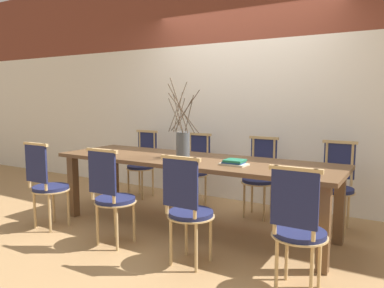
{
  "coord_description": "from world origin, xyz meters",
  "views": [
    {
      "loc": [
        1.95,
        -3.27,
        1.36
      ],
      "look_at": [
        0.0,
        0.0,
        0.9
      ],
      "focal_mm": 35.0,
      "sensor_mm": 36.0,
      "label": 1
    }
  ],
  "objects_px": {
    "chair_near_center": "(188,207)",
    "book_stack": "(234,162)",
    "dining_table": "(192,167)",
    "vase_centerpiece": "(183,143)",
    "chair_far_center": "(260,174)"
  },
  "relations": [
    {
      "from": "chair_near_center",
      "to": "book_stack",
      "type": "relative_size",
      "value": 3.47
    },
    {
      "from": "dining_table",
      "to": "book_stack",
      "type": "height_order",
      "value": "book_stack"
    },
    {
      "from": "dining_table",
      "to": "vase_centerpiece",
      "type": "relative_size",
      "value": 3.65
    },
    {
      "from": "chair_far_center",
      "to": "vase_centerpiece",
      "type": "relative_size",
      "value": 1.12
    },
    {
      "from": "dining_table",
      "to": "vase_centerpiece",
      "type": "distance_m",
      "value": 0.26
    },
    {
      "from": "dining_table",
      "to": "vase_centerpiece",
      "type": "xyz_separation_m",
      "value": [
        -0.1,
        -0.01,
        0.24
      ]
    },
    {
      "from": "dining_table",
      "to": "chair_far_center",
      "type": "bearing_deg",
      "value": 59.73
    },
    {
      "from": "chair_near_center",
      "to": "vase_centerpiece",
      "type": "relative_size",
      "value": 1.12
    },
    {
      "from": "chair_near_center",
      "to": "chair_far_center",
      "type": "bearing_deg",
      "value": 88.9
    },
    {
      "from": "dining_table",
      "to": "book_stack",
      "type": "bearing_deg",
      "value": -12.97
    },
    {
      "from": "book_stack",
      "to": "dining_table",
      "type": "bearing_deg",
      "value": 167.03
    },
    {
      "from": "chair_near_center",
      "to": "vase_centerpiece",
      "type": "xyz_separation_m",
      "value": [
        -0.52,
        0.76,
        0.41
      ]
    },
    {
      "from": "dining_table",
      "to": "chair_far_center",
      "type": "xyz_separation_m",
      "value": [
        0.45,
        0.77,
        -0.17
      ]
    },
    {
      "from": "chair_near_center",
      "to": "vase_centerpiece",
      "type": "bearing_deg",
      "value": 124.59
    },
    {
      "from": "chair_near_center",
      "to": "vase_centerpiece",
      "type": "distance_m",
      "value": 1.01
    }
  ]
}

